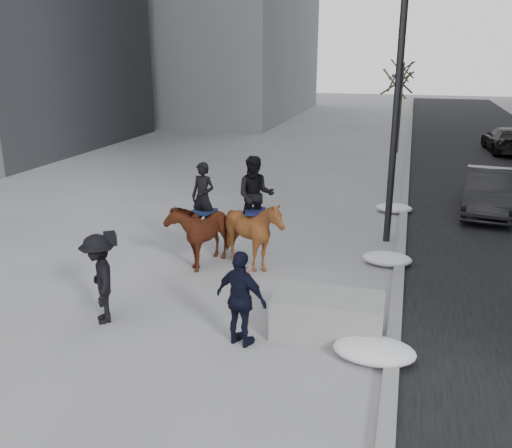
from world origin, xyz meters
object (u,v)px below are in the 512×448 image
(car_near, at_px, (489,192))
(planter, at_px, (327,316))
(mounted_left, at_px, (202,226))
(mounted_right, at_px, (254,225))

(car_near, bearing_deg, planter, -105.03)
(planter, relative_size, mounted_left, 0.80)
(car_near, relative_size, mounted_left, 1.70)
(car_near, bearing_deg, mounted_left, -131.12)
(planter, bearing_deg, mounted_left, 141.37)
(car_near, xyz_separation_m, mounted_right, (-5.95, -6.59, 0.39))
(mounted_left, bearing_deg, mounted_right, -2.21)
(car_near, bearing_deg, mounted_right, -125.11)
(planter, height_order, car_near, car_near)
(mounted_right, bearing_deg, planter, -51.68)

